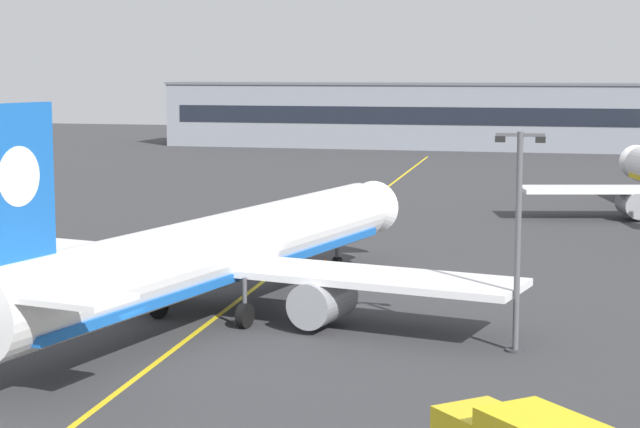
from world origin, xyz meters
TOP-DOWN VIEW (x-y plane):
  - ground_plane at (0.00, 0.00)m, footprint 400.00×400.00m
  - taxiway_centreline at (0.00, 30.00)m, footprint 10.54×179.73m
  - airliner_foreground at (1.21, 10.15)m, footprint 32.32×41.22m
  - apron_lamp_post at (16.99, 6.60)m, footprint 2.24×0.90m
  - safety_cone_by_nose_gear at (2.92, 26.07)m, footprint 0.44×0.44m
  - terminal_building at (10.04, 137.72)m, footprint 125.09×12.40m

SIDE VIEW (x-z plane):
  - ground_plane at x=0.00m, z-range 0.00..0.00m
  - taxiway_centreline at x=0.00m, z-range 0.00..0.01m
  - safety_cone_by_nose_gear at x=2.92m, z-range -0.02..0.53m
  - airliner_foreground at x=1.21m, z-range -2.46..9.19m
  - apron_lamp_post at x=16.99m, z-range 0.28..10.46m
  - terminal_building at x=10.04m, z-range 0.01..10.92m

